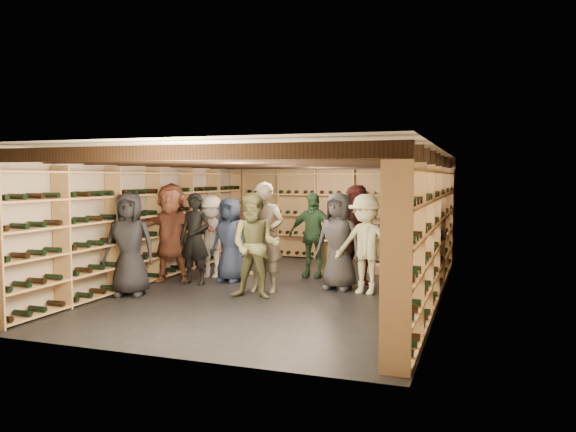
# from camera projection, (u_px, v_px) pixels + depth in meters

# --- Properties ---
(ground) EXTENTS (8.00, 8.00, 0.00)m
(ground) POSITION_uv_depth(u_px,v_px,m) (281.00, 288.00, 9.96)
(ground) COLOR black
(ground) RESTS_ON ground
(walls) EXTENTS (5.52, 8.02, 2.40)m
(walls) POSITION_uv_depth(u_px,v_px,m) (281.00, 221.00, 9.87)
(walls) COLOR tan
(walls) RESTS_ON ground
(ceiling) EXTENTS (5.50, 8.00, 0.01)m
(ceiling) POSITION_uv_depth(u_px,v_px,m) (281.00, 153.00, 9.79)
(ceiling) COLOR beige
(ceiling) RESTS_ON walls
(ceiling_joists) EXTENTS (5.40, 7.12, 0.18)m
(ceiling_joists) POSITION_uv_depth(u_px,v_px,m) (281.00, 161.00, 9.80)
(ceiling_joists) COLOR black
(ceiling_joists) RESTS_ON ground
(wine_rack_left) EXTENTS (0.32, 7.50, 2.15)m
(wine_rack_left) POSITION_uv_depth(u_px,v_px,m) (155.00, 224.00, 10.73)
(wine_rack_left) COLOR tan
(wine_rack_left) RESTS_ON ground
(wine_rack_right) EXTENTS (0.32, 7.50, 2.15)m
(wine_rack_right) POSITION_uv_depth(u_px,v_px,m) (430.00, 233.00, 9.04)
(wine_rack_right) COLOR tan
(wine_rack_right) RESTS_ON ground
(wine_rack_back) EXTENTS (4.70, 0.30, 2.15)m
(wine_rack_back) POSITION_uv_depth(u_px,v_px,m) (335.00, 215.00, 13.49)
(wine_rack_back) COLOR tan
(wine_rack_back) RESTS_ON ground
(crate_stack_left) EXTENTS (0.58, 0.48, 0.51)m
(crate_stack_left) POSITION_uv_depth(u_px,v_px,m) (250.00, 261.00, 11.54)
(crate_stack_left) COLOR tan
(crate_stack_left) RESTS_ON ground
(crate_stack_right) EXTENTS (0.51, 0.34, 0.68)m
(crate_stack_right) POSITION_uv_depth(u_px,v_px,m) (335.00, 257.00, 11.44)
(crate_stack_right) COLOR tan
(crate_stack_right) RESTS_ON ground
(crate_loose) EXTENTS (0.59, 0.50, 0.17)m
(crate_loose) POSITION_uv_depth(u_px,v_px,m) (382.00, 269.00, 11.52)
(crate_loose) COLOR tan
(crate_loose) RESTS_ON ground
(person_0) EXTENTS (0.97, 0.77, 1.73)m
(person_0) POSITION_uv_depth(u_px,v_px,m) (129.00, 244.00, 9.32)
(person_0) COLOR black
(person_0) RESTS_ON ground
(person_1) EXTENTS (0.64, 0.44, 1.69)m
(person_1) POSITION_uv_depth(u_px,v_px,m) (195.00, 239.00, 10.32)
(person_1) COLOR black
(person_1) RESTS_ON ground
(person_2) EXTENTS (0.92, 0.76, 1.72)m
(person_2) POSITION_uv_depth(u_px,v_px,m) (255.00, 246.00, 9.11)
(person_2) COLOR brown
(person_2) RESTS_ON ground
(person_3) EXTENTS (1.17, 0.78, 1.69)m
(person_3) POSITION_uv_depth(u_px,v_px,m) (366.00, 244.00, 9.48)
(person_3) COLOR beige
(person_3) RESTS_ON ground
(person_4) EXTENTS (0.99, 0.57, 1.60)m
(person_4) POSITION_uv_depth(u_px,v_px,m) (408.00, 247.00, 9.46)
(person_4) COLOR #1E7682
(person_4) RESTS_ON ground
(person_5) EXTENTS (1.82, 1.02, 1.87)m
(person_5) POSITION_uv_depth(u_px,v_px,m) (171.00, 232.00, 10.57)
(person_5) COLOR brown
(person_5) RESTS_ON ground
(person_6) EXTENTS (0.86, 0.65, 1.59)m
(person_6) POSITION_uv_depth(u_px,v_px,m) (230.00, 240.00, 10.58)
(person_6) COLOR #1E2740
(person_6) RESTS_ON ground
(person_7) EXTENTS (0.71, 0.48, 1.89)m
(person_7) POSITION_uv_depth(u_px,v_px,m) (265.00, 237.00, 9.64)
(person_7) COLOR gray
(person_7) RESTS_ON ground
(person_8) EXTENTS (0.93, 0.75, 1.83)m
(person_8) POSITION_uv_depth(u_px,v_px,m) (359.00, 235.00, 10.19)
(person_8) COLOR #3E1616
(person_8) RESTS_ON ground
(person_9) EXTENTS (1.14, 0.79, 1.61)m
(person_9) POSITION_uv_depth(u_px,v_px,m) (211.00, 237.00, 11.04)
(person_9) COLOR beige
(person_9) RESTS_ON ground
(person_10) EXTENTS (1.00, 0.45, 1.68)m
(person_10) POSITION_uv_depth(u_px,v_px,m) (312.00, 235.00, 11.06)
(person_10) COLOR #264B2B
(person_10) RESTS_ON ground
(person_11) EXTENTS (1.71, 0.89, 1.76)m
(person_11) POSITION_uv_depth(u_px,v_px,m) (405.00, 236.00, 10.46)
(person_11) COLOR #836497
(person_11) RESTS_ON ground
(person_12) EXTENTS (0.93, 0.70, 1.71)m
(person_12) POSITION_uv_depth(u_px,v_px,m) (339.00, 241.00, 9.83)
(person_12) COLOR #2F2E33
(person_12) RESTS_ON ground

